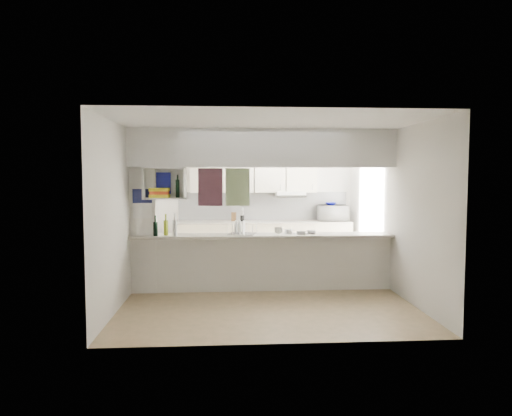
{
  "coord_description": "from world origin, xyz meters",
  "views": [
    {
      "loc": [
        -0.59,
        -7.32,
        1.86
      ],
      "look_at": [
        -0.08,
        0.5,
        1.31
      ],
      "focal_mm": 32.0,
      "sensor_mm": 36.0,
      "label": 1
    }
  ],
  "objects": [
    {
      "name": "plastic_tubs",
      "position": [
        0.59,
        0.01,
        0.95
      ],
      "size": [
        0.51,
        0.21,
        0.07
      ],
      "color": "silver",
      "rests_on": "breakfast_bar"
    },
    {
      "name": "cubby_shelf",
      "position": [
        -1.57,
        -0.06,
        1.71
      ],
      "size": [
        0.65,
        0.35,
        0.5
      ],
      "color": "white",
      "rests_on": "bulkhead"
    },
    {
      "name": "ceiling",
      "position": [
        0.0,
        0.0,
        2.6
      ],
      "size": [
        4.8,
        4.8,
        0.0
      ],
      "primitive_type": "plane",
      "color": "white",
      "rests_on": "wall_back"
    },
    {
      "name": "kitchen_run",
      "position": [
        0.16,
        2.14,
        0.83
      ],
      "size": [
        3.6,
        0.63,
        2.24
      ],
      "color": "beige",
      "rests_on": "floor"
    },
    {
      "name": "wall_left",
      "position": [
        -2.1,
        0.0,
        1.3
      ],
      "size": [
        0.0,
        4.8,
        4.8
      ],
      "primitive_type": "plane",
      "rotation": [
        1.57,
        0.0,
        1.57
      ],
      "color": "silver",
      "rests_on": "floor"
    },
    {
      "name": "cup",
      "position": [
        0.25,
        -0.05,
        0.99
      ],
      "size": [
        0.17,
        0.17,
        0.1
      ],
      "primitive_type": "imported",
      "rotation": [
        0.0,
        0.0,
        -0.3
      ],
      "color": "white",
      "rests_on": "dish_rack"
    },
    {
      "name": "wall_back",
      "position": [
        0.0,
        2.4,
        1.3
      ],
      "size": [
        4.2,
        0.0,
        4.2
      ],
      "primitive_type": "plane",
      "rotation": [
        1.57,
        0.0,
        0.0
      ],
      "color": "silver",
      "rests_on": "floor"
    },
    {
      "name": "wine_bottles",
      "position": [
        -1.54,
        -0.08,
        1.05
      ],
      "size": [
        0.37,
        0.15,
        0.36
      ],
      "color": "black",
      "rests_on": "breakfast_bar"
    },
    {
      "name": "wall_right",
      "position": [
        2.1,
        0.0,
        1.3
      ],
      "size": [
        0.0,
        4.8,
        4.8
      ],
      "primitive_type": "plane",
      "rotation": [
        1.57,
        0.0,
        -1.57
      ],
      "color": "silver",
      "rests_on": "floor"
    },
    {
      "name": "microwave",
      "position": [
        1.65,
        2.14,
        1.08
      ],
      "size": [
        0.6,
        0.41,
        0.33
      ],
      "primitive_type": "imported",
      "rotation": [
        0.0,
        0.0,
        3.13
      ],
      "color": "white",
      "rests_on": "bench_top"
    },
    {
      "name": "servery_partition",
      "position": [
        -0.17,
        0.0,
        1.66
      ],
      "size": [
        4.2,
        0.5,
        2.6
      ],
      "color": "silver",
      "rests_on": "floor"
    },
    {
      "name": "dish_rack",
      "position": [
        -0.33,
        0.03,
        1.01
      ],
      "size": [
        0.5,
        0.43,
        0.23
      ],
      "rotation": [
        0.0,
        0.0,
        -0.27
      ],
      "color": "silver",
      "rests_on": "breakfast_bar"
    },
    {
      "name": "knife_block",
      "position": [
        -0.43,
        2.18,
        1.01
      ],
      "size": [
        0.11,
        0.1,
        0.19
      ],
      "primitive_type": "cube",
      "rotation": [
        0.0,
        0.0,
        -0.27
      ],
      "color": "#4C311A",
      "rests_on": "bench_top"
    },
    {
      "name": "floor",
      "position": [
        0.0,
        0.0,
        0.0
      ],
      "size": [
        4.8,
        4.8,
        0.0
      ],
      "primitive_type": "plane",
      "color": "#8B7750",
      "rests_on": "ground"
    },
    {
      "name": "bowl",
      "position": [
        1.61,
        2.14,
        1.28
      ],
      "size": [
        0.23,
        0.23,
        0.06
      ],
      "primitive_type": "imported",
      "color": "navy",
      "rests_on": "microwave"
    },
    {
      "name": "utensil_jar",
      "position": [
        -0.26,
        2.15,
        0.98
      ],
      "size": [
        0.09,
        0.09,
        0.12
      ],
      "primitive_type": "cylinder",
      "color": "black",
      "rests_on": "bench_top"
    }
  ]
}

